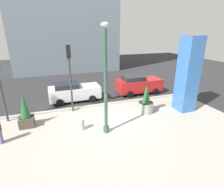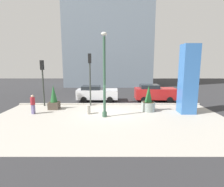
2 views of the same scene
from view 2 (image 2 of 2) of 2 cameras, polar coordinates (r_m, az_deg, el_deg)
ground_plane at (r=18.95m, az=-0.79°, el=-3.01°), size 60.00×60.00×0.00m
plaza_pavement at (r=13.16m, az=-1.15°, el=-8.77°), size 18.00×10.00×0.02m
curb_strip at (r=18.07m, az=-0.83°, el=-3.38°), size 18.00×0.24×0.16m
lamp_post at (r=13.61m, az=-2.45°, el=5.20°), size 0.44×0.44×6.37m
art_pillar_blue at (r=16.05m, az=22.93°, el=4.12°), size 1.24×1.24×5.64m
potted_plant_curbside at (r=17.11m, az=-17.95°, el=-1.75°), size 0.90×0.90×2.22m
potted_plant_near_left at (r=15.97m, az=11.39°, el=-2.67°), size 1.18×1.18×2.31m
concrete_bollard at (r=14.96m, az=-7.53°, el=-5.08°), size 0.36×0.36×0.75m
traffic_light_far_side at (r=17.48m, az=-7.01°, el=6.98°), size 0.28×0.42×5.03m
traffic_light_corner at (r=18.44m, az=-21.11°, el=5.35°), size 0.28×0.42×4.40m
car_curb_west at (r=20.30m, az=13.26°, el=0.24°), size 4.41×2.18×1.83m
car_intersection at (r=19.87m, az=-4.91°, el=0.07°), size 4.42×2.06×1.68m
pedestrian_by_curb at (r=16.12m, az=-23.77°, el=-2.90°), size 0.41×0.41×1.60m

